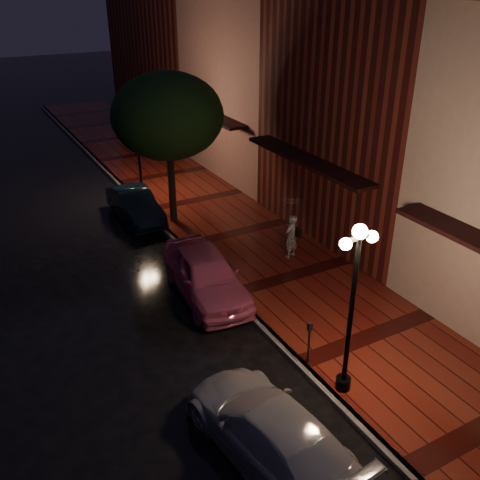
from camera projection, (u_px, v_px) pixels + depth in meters
ground at (231, 298)px, 16.60m from camera, size 120.00×120.00×0.00m
sidewalk at (291, 278)px, 17.54m from camera, size 4.50×60.00×0.15m
curb at (231, 296)px, 16.57m from camera, size 0.25×60.00×0.15m
storefront_mid at (379, 86)px, 18.75m from camera, size 5.00×8.00×11.00m
storefront_far at (261, 80)px, 25.45m from camera, size 5.00×8.00×9.00m
storefront_extra at (178, 46)px, 33.05m from camera, size 5.00×12.00×10.00m
streetlamp_near at (352, 301)px, 11.68m from camera, size 0.96×0.36×4.31m
streetlamp_far at (138, 143)px, 22.63m from camera, size 0.96×0.36×4.31m
street_tree at (168, 119)px, 19.65m from camera, size 4.16×4.16×5.80m
pink_car at (206, 274)px, 16.41m from camera, size 2.17×4.53×1.49m
navy_car at (135, 205)px, 21.62m from camera, size 1.36×3.83×1.26m
silver_car at (271, 432)px, 10.87m from camera, size 2.36×4.80×1.34m
woman_with_umbrella at (292, 219)px, 18.06m from camera, size 0.91×0.93×2.19m
parking_meter at (309, 339)px, 13.27m from camera, size 0.12×0.09×1.22m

